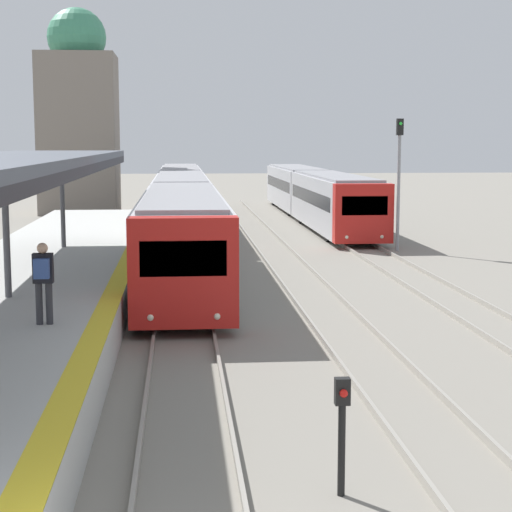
% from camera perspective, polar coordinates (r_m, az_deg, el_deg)
% --- Properties ---
extents(platform_canopy, '(4.00, 24.59, 3.34)m').
position_cam_1_polar(platform_canopy, '(20.87, -16.37, 6.08)').
color(platform_canopy, '#4C515B').
rests_on(platform_canopy, station_platform).
extents(person_on_platform, '(0.40, 0.40, 1.66)m').
position_cam_1_polar(person_on_platform, '(17.69, -14.01, -1.33)').
color(person_on_platform, '#2D2D33').
rests_on(person_on_platform, station_platform).
extents(train_near, '(2.64, 45.13, 3.04)m').
position_cam_1_polar(train_near, '(42.57, -5.01, 3.57)').
color(train_near, red).
rests_on(train_near, ground_plane).
extents(train_far, '(2.61, 28.88, 2.98)m').
position_cam_1_polar(train_far, '(51.51, 3.82, 4.25)').
color(train_far, red).
rests_on(train_far, ground_plane).
extents(signal_post_near, '(0.20, 0.21, 1.61)m').
position_cam_1_polar(signal_post_near, '(11.53, 5.76, -10.98)').
color(signal_post_near, black).
rests_on(signal_post_near, ground_plane).
extents(signal_mast_far, '(0.28, 0.29, 5.65)m').
position_cam_1_polar(signal_mast_far, '(37.17, 9.51, 5.72)').
color(signal_mast_far, gray).
rests_on(signal_mast_far, ground_plane).
extents(distant_domed_building, '(4.92, 4.92, 13.23)m').
position_cam_1_polar(distant_domed_building, '(57.65, -11.73, 9.04)').
color(distant_domed_building, slate).
rests_on(distant_domed_building, ground_plane).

